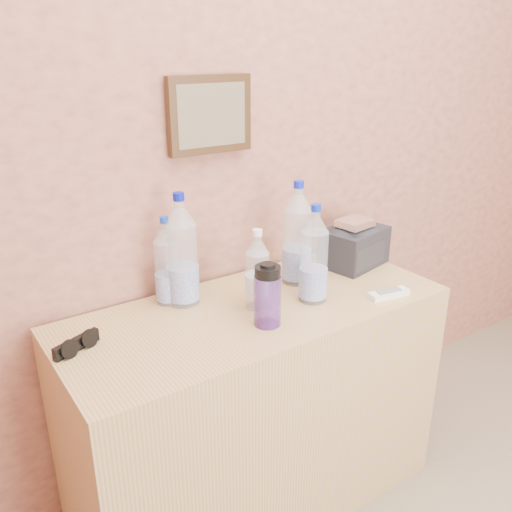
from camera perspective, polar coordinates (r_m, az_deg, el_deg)
The scene contains 12 objects.
picture_frame at distance 1.83m, azimuth -4.86°, elevation 14.59°, with size 0.30×0.03×0.25m, color #382311, non-canonical shape.
dresser at distance 2.00m, azimuth 0.00°, elevation -15.77°, with size 1.30×0.54×0.81m, color tan.
pet_large_a at distance 1.79m, azimuth -9.34°, elevation -1.00°, with size 0.08×0.08×0.30m.
pet_large_b at distance 1.77m, azimuth -7.82°, elevation 0.01°, with size 0.10×0.10×0.38m.
pet_large_c at distance 1.92m, azimuth 4.36°, elevation 1.84°, with size 0.10×0.10×0.37m.
pet_large_d at distance 1.78m, azimuth 6.11°, elevation -0.33°, with size 0.09×0.09×0.33m.
pet_small at distance 1.74m, azimuth 0.14°, elevation -1.87°, with size 0.08×0.08×0.27m.
nalgene_bottle at distance 1.64m, azimuth 1.21°, elevation -4.13°, with size 0.08×0.08×0.20m.
sunglasses at distance 1.62m, azimuth -18.39°, elevation -8.81°, with size 0.15×0.06×0.04m, color black, non-canonical shape.
ac_remote at distance 1.91m, azimuth 13.80°, elevation -3.88°, with size 0.15×0.05×0.02m, color silver.
toiletry_bag at distance 2.13m, azimuth 10.27°, elevation 1.23°, with size 0.24×0.18×0.17m, color black, non-canonical shape.
foil_packet at distance 2.07m, azimuth 10.37°, elevation 3.46°, with size 0.12×0.10×0.03m, color silver.
Camera 1 is at (-1.14, 0.40, 1.62)m, focal length 38.00 mm.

